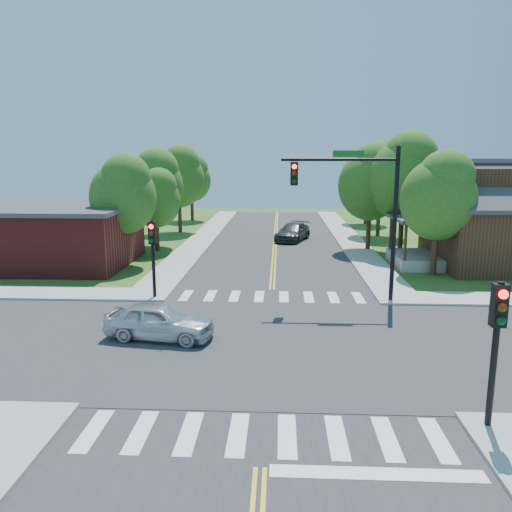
# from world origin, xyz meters

# --- Properties ---
(ground) EXTENTS (100.00, 100.00, 0.00)m
(ground) POSITION_xyz_m (0.00, 0.00, 0.00)
(ground) COLOR #2D591B
(ground) RESTS_ON ground
(road_ns) EXTENTS (10.00, 90.00, 0.04)m
(road_ns) POSITION_xyz_m (0.00, 0.00, 0.02)
(road_ns) COLOR #2D2D30
(road_ns) RESTS_ON ground
(road_ew) EXTENTS (90.00, 10.00, 0.04)m
(road_ew) POSITION_xyz_m (0.00, 0.00, 0.03)
(road_ew) COLOR #2D2D30
(road_ew) RESTS_ON ground
(intersection_patch) EXTENTS (10.20, 10.20, 0.06)m
(intersection_patch) POSITION_xyz_m (0.00, 0.00, 0.00)
(intersection_patch) COLOR #2D2D30
(intersection_patch) RESTS_ON ground
(sidewalk_nw) EXTENTS (40.00, 40.00, 0.14)m
(sidewalk_nw) POSITION_xyz_m (-15.82, 15.82, 0.07)
(sidewalk_nw) COLOR #9E9B93
(sidewalk_nw) RESTS_ON ground
(crosswalk_north) EXTENTS (8.85, 2.00, 0.01)m
(crosswalk_north) POSITION_xyz_m (0.00, 6.20, 0.05)
(crosswalk_north) COLOR white
(crosswalk_north) RESTS_ON ground
(crosswalk_south) EXTENTS (8.85, 2.00, 0.01)m
(crosswalk_south) POSITION_xyz_m (0.00, -6.20, 0.05)
(crosswalk_south) COLOR white
(crosswalk_south) RESTS_ON ground
(centerline) EXTENTS (0.30, 90.00, 0.01)m
(centerline) POSITION_xyz_m (0.00, 0.00, 0.05)
(centerline) COLOR yellow
(centerline) RESTS_ON ground
(stop_bar) EXTENTS (4.60, 0.45, 0.09)m
(stop_bar) POSITION_xyz_m (2.50, -7.60, 0.00)
(stop_bar) COLOR white
(stop_bar) RESTS_ON ground
(signal_mast_ne) EXTENTS (5.30, 0.42, 7.20)m
(signal_mast_ne) POSITION_xyz_m (3.91, 5.59, 4.85)
(signal_mast_ne) COLOR black
(signal_mast_ne) RESTS_ON ground
(signal_pole_se) EXTENTS (0.34, 0.42, 3.80)m
(signal_pole_se) POSITION_xyz_m (5.60, -5.62, 2.66)
(signal_pole_se) COLOR black
(signal_pole_se) RESTS_ON ground
(signal_pole_nw) EXTENTS (0.34, 0.42, 3.80)m
(signal_pole_nw) POSITION_xyz_m (-5.60, 5.58, 2.66)
(signal_pole_nw) COLOR black
(signal_pole_nw) RESTS_ON ground
(building_nw) EXTENTS (10.40, 8.40, 3.73)m
(building_nw) POSITION_xyz_m (-14.20, 13.20, 1.88)
(building_nw) COLOR maroon
(building_nw) RESTS_ON ground
(tree_e_a) EXTENTS (4.23, 4.01, 7.18)m
(tree_e_a) POSITION_xyz_m (9.38, 11.40, 4.70)
(tree_e_a) COLOR #382314
(tree_e_a) RESTS_ON ground
(tree_e_b) EXTENTS (5.02, 4.76, 8.53)m
(tree_e_b) POSITION_xyz_m (8.88, 17.51, 5.59)
(tree_e_b) COLOR #382314
(tree_e_b) RESTS_ON ground
(tree_e_c) EXTENTS (4.83, 4.59, 8.22)m
(tree_e_c) POSITION_xyz_m (8.99, 26.25, 5.38)
(tree_e_c) COLOR #382314
(tree_e_c) RESTS_ON ground
(tree_e_d) EXTENTS (4.53, 4.30, 7.70)m
(tree_e_d) POSITION_xyz_m (9.30, 34.55, 5.04)
(tree_e_d) COLOR #382314
(tree_e_d) RESTS_ON ground
(tree_w_a) EXTENTS (4.11, 3.91, 6.99)m
(tree_w_a) POSITION_xyz_m (-9.28, 13.27, 4.58)
(tree_w_a) COLOR #382314
(tree_w_a) RESTS_ON ground
(tree_w_b) EXTENTS (4.39, 4.17, 7.47)m
(tree_w_b) POSITION_xyz_m (-9.06, 20.24, 4.89)
(tree_w_b) COLOR #382314
(tree_w_b) RESTS_ON ground
(tree_w_c) EXTENTS (4.66, 4.42, 7.91)m
(tree_w_c) POSITION_xyz_m (-8.71, 27.79, 5.18)
(tree_w_c) COLOR #382314
(tree_w_c) RESTS_ON ground
(tree_w_d) EXTENTS (4.21, 4.00, 7.16)m
(tree_w_d) POSITION_xyz_m (-9.14, 36.63, 4.69)
(tree_w_d) COLOR #382314
(tree_w_d) RESTS_ON ground
(tree_house) EXTENTS (4.61, 4.38, 7.83)m
(tree_house) POSITION_xyz_m (6.91, 19.06, 5.13)
(tree_house) COLOR #382314
(tree_house) RESTS_ON ground
(tree_bldg) EXTENTS (3.55, 3.37, 6.03)m
(tree_bldg) POSITION_xyz_m (-8.50, 18.25, 3.94)
(tree_bldg) COLOR #382314
(tree_bldg) RESTS_ON ground
(car_silver) EXTENTS (2.91, 4.57, 1.38)m
(car_silver) POSITION_xyz_m (-4.06, 0.25, 0.69)
(car_silver) COLOR silver
(car_silver) RESTS_ON ground
(car_dgrey) EXTENTS (4.95, 6.02, 1.39)m
(car_dgrey) POSITION_xyz_m (1.43, 23.27, 0.70)
(car_dgrey) COLOR #303336
(car_dgrey) RESTS_ON ground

